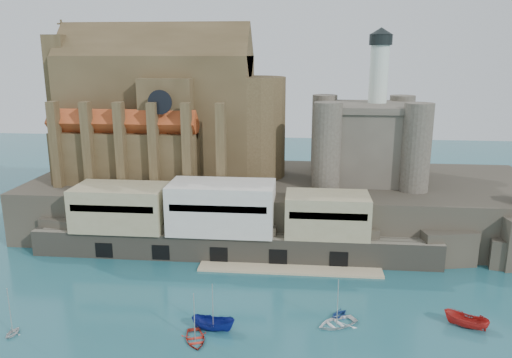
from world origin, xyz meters
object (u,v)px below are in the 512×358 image
(church, at_px, (167,116))
(castle_keep, at_px, (366,138))
(boat_2, at_px, (213,330))
(boat_0, at_px, (195,340))

(church, bearing_deg, castle_keep, -1.11)
(church, xyz_separation_m, boat_2, (16.91, -42.98, -22.13))
(church, xyz_separation_m, boat_0, (15.12, -45.65, -22.13))
(castle_keep, bearing_deg, boat_0, -119.21)
(boat_0, relative_size, boat_2, 0.86)
(church, relative_size, boat_2, 8.15)
(castle_keep, bearing_deg, church, 178.89)
(church, distance_m, boat_0, 52.94)
(boat_0, bearing_deg, boat_2, 37.24)
(church, distance_m, boat_2, 51.21)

